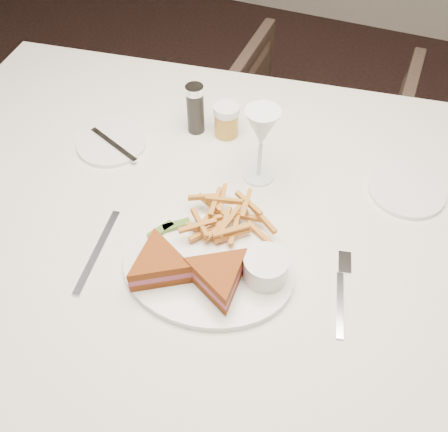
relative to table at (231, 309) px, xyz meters
name	(u,v)px	position (x,y,z in m)	size (l,w,h in m)	color
ground	(208,420)	(0.00, -0.17, -0.38)	(5.00, 5.00, 0.00)	black
table	(231,309)	(0.00, 0.00, 0.00)	(1.51, 1.01, 0.75)	silver
chair_far	(313,130)	(-0.01, 0.86, -0.06)	(0.62, 0.58, 0.63)	#433229
table_setting	(223,218)	(0.00, -0.04, 0.41)	(0.82, 0.57, 0.18)	white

